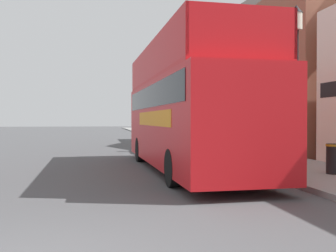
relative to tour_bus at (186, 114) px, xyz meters
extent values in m
plane|color=#4C4C4F|center=(-3.88, 12.56, -1.89)|extent=(144.00, 144.00, 0.00)
cube|color=gray|center=(3.65, 9.56, -1.82)|extent=(3.44, 108.00, 0.14)
cube|color=#935642|center=(8.37, 10.67, 2.02)|extent=(6.00, 17.67, 7.82)
pyramid|color=#473D38|center=(8.37, 10.67, 7.27)|extent=(6.00, 17.67, 2.69)
cube|color=red|center=(0.00, -0.12, -0.28)|extent=(2.82, 10.32, 2.68)
cube|color=orange|center=(0.02, -0.63, -0.15)|extent=(2.72, 5.71, 0.45)
cube|color=black|center=(0.00, -0.12, 0.56)|extent=(2.83, 9.50, 0.70)
cube|color=red|center=(0.00, -0.12, 1.11)|extent=(2.80, 9.50, 0.10)
cube|color=red|center=(-1.23, -0.15, 1.72)|extent=(0.32, 9.43, 1.13)
cube|color=red|center=(1.24, -0.09, 1.72)|extent=(0.32, 9.43, 1.13)
cube|color=red|center=(0.13, -4.80, 1.72)|extent=(2.55, 0.14, 1.13)
cube|color=red|center=(-0.10, 3.88, 1.72)|extent=(2.58, 1.50, 1.13)
cylinder|color=black|center=(-1.23, 3.03, -1.41)|extent=(0.31, 0.98, 0.97)
cylinder|color=black|center=(1.06, 3.09, -1.41)|extent=(0.31, 0.98, 0.97)
cylinder|color=black|center=(-1.06, -3.12, -1.41)|extent=(0.31, 0.98, 0.97)
cylinder|color=black|center=(1.23, -3.06, -1.41)|extent=(0.31, 0.98, 0.97)
cube|color=silver|center=(0.80, 7.20, -1.31)|extent=(1.83, 4.36, 0.83)
cube|color=black|center=(0.79, 7.07, -0.61)|extent=(1.58, 2.10, 0.57)
cylinder|color=black|center=(0.01, 8.55, -1.59)|extent=(0.21, 0.61, 0.60)
cylinder|color=black|center=(1.63, 8.52, -1.59)|extent=(0.21, 0.61, 0.60)
cylinder|color=black|center=(-0.03, 5.87, -1.59)|extent=(0.21, 0.61, 0.60)
cylinder|color=black|center=(1.58, 5.84, -1.59)|extent=(0.21, 0.61, 0.60)
cylinder|color=black|center=(2.36, -2.98, 0.25)|extent=(0.13, 0.13, 3.99)
cylinder|color=silver|center=(2.36, -2.98, 2.47)|extent=(0.32, 0.32, 0.45)
cone|color=black|center=(2.36, -2.98, 2.80)|extent=(0.35, 0.35, 0.22)
cylinder|color=black|center=(2.53, 6.91, 0.50)|extent=(0.13, 0.13, 4.51)
cylinder|color=silver|center=(2.53, 6.91, 2.98)|extent=(0.32, 0.32, 0.45)
cone|color=black|center=(2.53, 6.91, 3.32)|extent=(0.35, 0.35, 0.22)
cylinder|color=black|center=(3.78, -2.58, -1.31)|extent=(0.44, 0.44, 0.87)
cylinder|color=#B28E1E|center=(3.78, -2.58, -0.92)|extent=(0.48, 0.48, 0.06)
camera|label=1|loc=(-2.97, -12.84, -0.18)|focal=42.00mm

